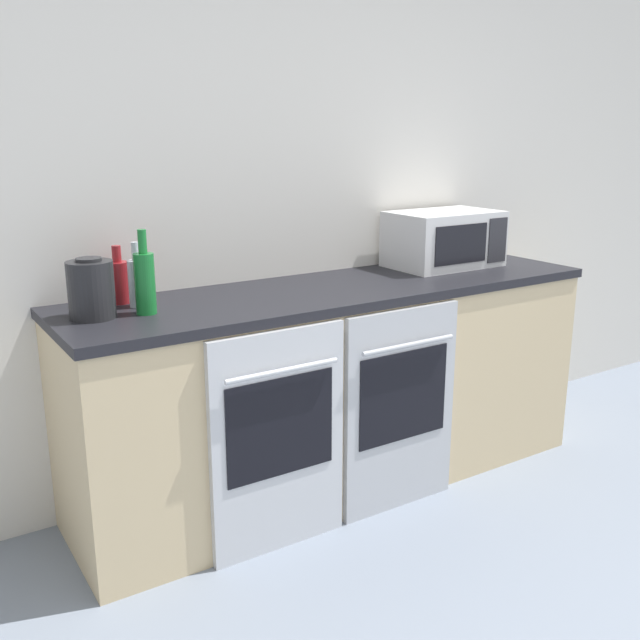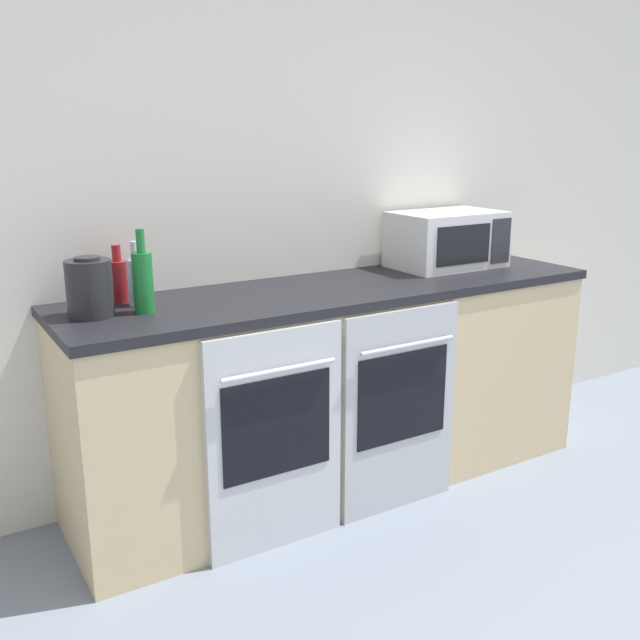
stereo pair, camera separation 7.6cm
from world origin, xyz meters
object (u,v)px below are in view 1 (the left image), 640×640
oven_left (279,441)px  bottle_clear (137,281)px  bottle_green (145,281)px  kettle (91,289)px  microwave (444,239)px  oven_right (401,409)px  bottle_red (118,281)px

oven_left → bottle_clear: bottle_clear is taller
bottle_green → bottle_clear: (0.01, 0.12, -0.02)m
bottle_green → kettle: (-0.18, 0.04, -0.02)m
oven_left → bottle_green: (-0.38, 0.31, 0.61)m
microwave → kettle: (-1.76, -0.08, -0.03)m
oven_left → microwave: bearing=20.0°
oven_left → kettle: bearing=147.7°
microwave → oven_left: bearing=-160.0°
microwave → bottle_clear: 1.56m
oven_right → bottle_green: bearing=162.2°
oven_left → bottle_green: 0.78m
oven_right → bottle_clear: 1.21m
oven_left → bottle_red: 0.88m
bottle_green → bottle_clear: bottle_green is taller
bottle_red → kettle: bearing=-131.0°
bottle_red → microwave: bearing=-3.4°
oven_right → bottle_green: size_ratio=2.85×
bottle_clear → kettle: 0.21m
bottle_red → bottle_clear: bearing=-65.4°
oven_left → bottle_green: bearing=140.5°
bottle_red → oven_left: bearing=-52.4°
bottle_green → kettle: 0.19m
oven_left → bottle_clear: (-0.37, 0.44, 0.58)m
microwave → bottle_clear: bearing=180.0°
bottle_clear → kettle: size_ratio=1.13×
bottle_green → kettle: bearing=166.8°
oven_left → microwave: microwave is taller
oven_right → microwave: 0.97m
bottle_green → bottle_red: bottle_green is taller
bottle_green → oven_left: bearing=-39.5°
oven_right → bottle_clear: bottle_clear is taller
oven_left → kettle: size_ratio=4.04×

